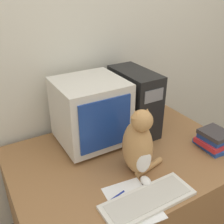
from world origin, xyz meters
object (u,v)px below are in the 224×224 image
Objects in this scene: keyboard at (148,200)px; cat at (139,146)px; pen at (114,198)px; book_stack at (213,140)px; crt_monitor at (90,112)px; computer_tower at (134,102)px.

keyboard is 0.28m from cat.
pen is (-0.22, -0.11, -0.17)m from cat.
book_stack reaches higher than keyboard.
computer_tower reaches higher than crt_monitor.
crt_monitor is 0.80m from book_stack.
keyboard is 1.19× the size of cat.
crt_monitor is 0.33m from computer_tower.
crt_monitor is 0.41m from cat.
computer_tower reaches higher than pen.
crt_monitor is 1.06× the size of cat.
keyboard is 0.17m from pen.
keyboard is at bearing -101.10° from cat.
keyboard is at bearing -89.77° from crt_monitor.
cat is at bearing -77.56° from crt_monitor.
keyboard is at bearing -165.91° from book_stack.
computer_tower is 2.04× the size of book_stack.
cat is (0.09, -0.40, -0.05)m from crt_monitor.
crt_monitor is 0.65m from keyboard.
computer_tower is at bearing -1.53° from crt_monitor.
keyboard reaches higher than pen.
crt_monitor is 2.00× the size of book_stack.
crt_monitor is 0.89× the size of keyboard.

